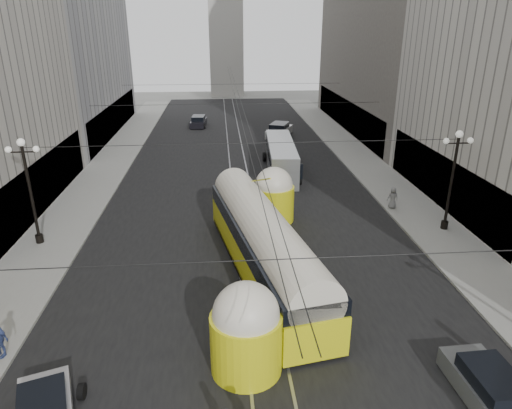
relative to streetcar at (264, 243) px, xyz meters
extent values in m
cube|color=black|center=(-0.50, 19.04, -1.84)|extent=(20.00, 85.00, 0.02)
cube|color=gray|center=(-12.50, 22.54, -1.77)|extent=(4.00, 72.00, 0.15)
cube|color=gray|center=(11.50, 22.54, -1.77)|extent=(4.00, 72.00, 0.15)
cube|color=gray|center=(-1.25, 19.04, -1.84)|extent=(0.12, 85.00, 0.04)
cube|color=gray|center=(0.25, 19.04, -1.84)|extent=(0.12, 85.00, 0.04)
cube|color=black|center=(-14.55, 10.54, 0.16)|extent=(0.10, 18.00, 3.60)
cube|color=#999999|center=(-20.50, 34.54, 12.16)|extent=(12.00, 28.00, 28.00)
cube|color=black|center=(-14.55, 34.54, 0.16)|extent=(0.10, 25.20, 3.60)
cube|color=black|center=(13.55, 8.54, 0.16)|extent=(0.10, 18.00, 3.60)
cube|color=black|center=(13.55, 34.54, 0.16)|extent=(0.10, 28.80, 3.60)
cube|color=#B2AFA8|center=(-0.50, 66.54, 10.16)|extent=(6.00, 6.00, 24.00)
cylinder|color=black|center=(-13.10, 4.54, 1.31)|extent=(0.18, 0.18, 6.00)
cylinder|color=black|center=(-13.10, 4.54, -1.44)|extent=(0.44, 0.44, 0.50)
cylinder|color=black|center=(-13.10, 4.54, 3.91)|extent=(1.60, 0.08, 0.08)
sphere|color=white|center=(-13.10, 4.54, 4.46)|extent=(0.44, 0.44, 0.44)
sphere|color=white|center=(-13.85, 4.54, 4.06)|extent=(0.36, 0.36, 0.36)
sphere|color=white|center=(-12.35, 4.54, 4.06)|extent=(0.36, 0.36, 0.36)
cylinder|color=black|center=(12.10, 4.54, 1.31)|extent=(0.18, 0.18, 6.00)
cylinder|color=black|center=(12.10, 4.54, -1.44)|extent=(0.44, 0.44, 0.50)
cylinder|color=black|center=(12.10, 4.54, 3.91)|extent=(1.60, 0.08, 0.08)
sphere|color=white|center=(12.10, 4.54, 4.46)|extent=(0.44, 0.44, 0.44)
sphere|color=white|center=(11.35, 4.54, 4.06)|extent=(0.36, 0.36, 0.36)
sphere|color=white|center=(12.85, 4.54, 4.06)|extent=(0.36, 0.36, 0.36)
cylinder|color=black|center=(-0.50, -9.46, 4.16)|extent=(25.00, 0.03, 0.03)
cylinder|color=black|center=(-0.50, 4.54, 4.16)|extent=(25.00, 0.03, 0.03)
cylinder|color=black|center=(-0.50, 18.54, 4.16)|extent=(25.00, 0.03, 0.03)
cylinder|color=black|center=(-0.50, 32.54, 4.16)|extent=(25.00, 0.03, 0.03)
cylinder|color=black|center=(-0.50, 22.54, 3.96)|extent=(0.03, 72.00, 0.03)
cylinder|color=black|center=(-0.10, 22.54, 3.96)|extent=(0.03, 72.00, 0.03)
cube|color=yellow|center=(0.00, 0.00, -0.74)|extent=(5.40, 14.90, 1.78)
cube|color=black|center=(0.00, 0.00, -1.58)|extent=(5.32, 14.47, 0.31)
cube|color=black|center=(0.00, 0.00, 0.41)|extent=(5.38, 14.69, 0.89)
cylinder|color=silver|center=(0.00, 0.00, 0.72)|extent=(5.05, 14.63, 2.41)
cylinder|color=yellow|center=(-1.35, -7.10, -0.64)|extent=(2.72, 2.72, 2.41)
sphere|color=silver|center=(-1.35, -7.10, 0.62)|extent=(2.51, 2.51, 2.51)
cylinder|color=yellow|center=(1.35, 7.10, -0.64)|extent=(2.72, 2.72, 2.41)
sphere|color=silver|center=(1.35, 7.10, 0.62)|extent=(2.51, 2.51, 2.51)
sphere|color=#FFF2BF|center=(-1.56, -8.23, -0.95)|extent=(0.36, 0.36, 0.36)
cube|color=#A6A9AC|center=(3.25, 17.80, -0.47)|extent=(2.83, 10.72, 2.65)
cube|color=black|center=(3.25, 17.80, -0.03)|extent=(2.83, 10.35, 0.97)
cube|color=black|center=(3.25, 12.55, -0.16)|extent=(2.03, 0.22, 1.24)
cylinder|color=black|center=(2.14, 14.25, -1.40)|extent=(0.30, 0.88, 0.88)
cylinder|color=black|center=(4.35, 14.25, -1.40)|extent=(0.30, 0.88, 0.88)
cylinder|color=black|center=(2.14, 21.36, -1.40)|extent=(0.30, 0.88, 0.88)
cylinder|color=black|center=(4.35, 21.36, -1.40)|extent=(0.30, 0.88, 0.88)
cube|color=black|center=(-8.00, -9.49, -0.90)|extent=(2.12, 2.59, 0.68)
cylinder|color=black|center=(-8.75, -8.11, -1.55)|extent=(0.22, 0.58, 0.58)
cylinder|color=black|center=(-7.25, -8.11, -1.55)|extent=(0.22, 0.58, 0.58)
cube|color=#55595A|center=(7.00, -9.54, -1.39)|extent=(1.91, 4.31, 0.75)
cube|color=black|center=(7.00, -9.54, -0.85)|extent=(1.63, 2.40, 0.71)
cylinder|color=black|center=(6.21, -8.09, -1.54)|extent=(0.22, 0.60, 0.60)
cylinder|color=black|center=(7.79, -8.09, -1.54)|extent=(0.22, 0.60, 0.60)
cube|color=silver|center=(4.92, 31.84, -1.31)|extent=(3.79, 5.36, 0.88)
cube|color=black|center=(4.92, 31.84, -0.69)|extent=(2.71, 3.21, 0.83)
cylinder|color=black|center=(4.00, 30.16, -1.49)|extent=(0.22, 0.71, 0.71)
cylinder|color=black|center=(5.83, 30.16, -1.49)|extent=(0.22, 0.71, 0.71)
cylinder|color=black|center=(4.00, 33.53, -1.49)|extent=(0.22, 0.71, 0.71)
cylinder|color=black|center=(5.83, 33.53, -1.49)|extent=(0.22, 0.71, 0.71)
cube|color=black|center=(-4.82, 38.28, -1.38)|extent=(2.13, 4.47, 0.77)
cube|color=black|center=(-4.82, 38.28, -0.83)|extent=(1.76, 2.51, 0.73)
cylinder|color=black|center=(-5.62, 36.80, -1.53)|extent=(0.22, 0.62, 0.62)
cylinder|color=black|center=(-4.01, 36.80, -1.53)|extent=(0.22, 0.62, 0.62)
cylinder|color=black|center=(-5.62, 39.75, -1.53)|extent=(0.22, 0.62, 0.62)
cylinder|color=black|center=(-4.01, 39.75, -1.53)|extent=(0.22, 0.62, 0.62)
imported|color=slate|center=(10.00, 8.23, -0.92)|extent=(0.78, 0.50, 1.55)
camera|label=1|loc=(-2.10, -21.12, 10.53)|focal=32.00mm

